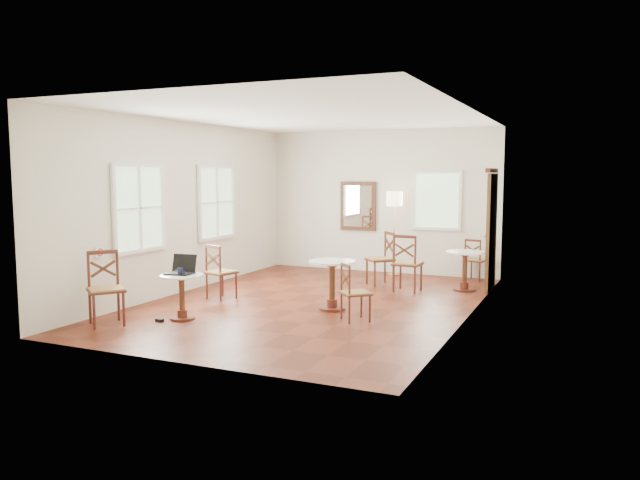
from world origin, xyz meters
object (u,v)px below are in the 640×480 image
Objects in this scene: chair_back_a at (475,260)px; power_adapter at (160,320)px; chair_mid_a at (407,263)px; water_glass at (176,273)px; chair_mid_b at (354,292)px; cafe_table_near at (182,292)px; chair_back_b at (381,259)px; mouse at (181,274)px; floor_lamp at (394,204)px; cafe_table_back at (465,266)px; navy_mug at (180,272)px; cafe_table_mid at (332,279)px; chair_near_b at (106,288)px; laptop at (182,269)px; chair_near_a at (220,272)px.

chair_back_a is 6.34m from power_adapter.
water_glass is (-2.40, -3.46, 0.19)m from chair_mid_a.
water_glass is (-2.31, -1.03, 0.29)m from chair_mid_b.
cafe_table_near is 6.00m from chair_back_a.
chair_back_b is 4.55m from power_adapter.
mouse is (-2.37, -3.38, 0.16)m from chair_mid_a.
floor_lamp is 5.38m from water_glass.
mouse is at bearing -130.33° from cafe_table_back.
cafe_table_back is 5.66× the size of navy_mug.
cafe_table_mid is 3.89m from chair_back_a.
chair_near_b reaches higher than cafe_table_mid.
cafe_table_near is 4.21m from chair_back_b.
cafe_table_back reaches higher than cafe_table_near.
laptop is at bearing 54.95° from chair_mid_a.
water_glass is at bearing 116.62° from chair_near_a.
chair_near_b reaches higher than chair_back_a.
chair_mid_a is 2.44m from chair_mid_b.
cafe_table_back is 1.17m from chair_back_a.
laptop is 3.71× the size of power_adapter.
chair_mid_a is 4.08m from laptop.
floor_lamp is 19.16× the size of water_glass.
cafe_table_mid is 2.35m from water_glass.
floor_lamp reaches higher than chair_mid_a.
chair_mid_a is 11.37× the size of water_glass.
chair_near_a reaches higher than power_adapter.
chair_near_a is 1.11× the size of chair_mid_b.
chair_mid_a is at bearing 54.27° from power_adapter.
chair_near_a is 0.90× the size of chair_near_b.
water_glass is 0.72m from power_adapter.
laptop reaches higher than cafe_table_near.
cafe_table_near reaches higher than power_adapter.
water_glass is at bearing -82.47° from laptop.
chair_mid_a is 4.14m from mouse.
chair_back_a is 6.55× the size of navy_mug.
chair_mid_a is at bearing -0.06° from chair_near_b.
chair_near_b is at bearing 53.60° from chair_mid_a.
cafe_table_back is 1.75× the size of laptop.
chair_back_b is at bearing -115.13° from chair_near_a.
chair_mid_a reaches higher than chair_near_a.
mouse reaches higher than cafe_table_near.
power_adapter is (-3.52, -4.11, -0.42)m from cafe_table_back.
chair_near_a is at bearing -83.48° from chair_back_b.
chair_back_a is 1.95m from chair_back_b.
chair_back_a is (1.00, 4.10, -0.00)m from chair_mid_b.
chair_mid_b is 7.56× the size of power_adapter.
cafe_table_near is 7.21× the size of water_glass.
floor_lamp is (1.96, 3.48, 1.01)m from chair_near_a.
cafe_table_mid is at bearing 3.93° from chair_mid_b.
cafe_table_mid is 2.01m from chair_mid_a.
laptop is at bearing 69.86° from chair_back_a.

